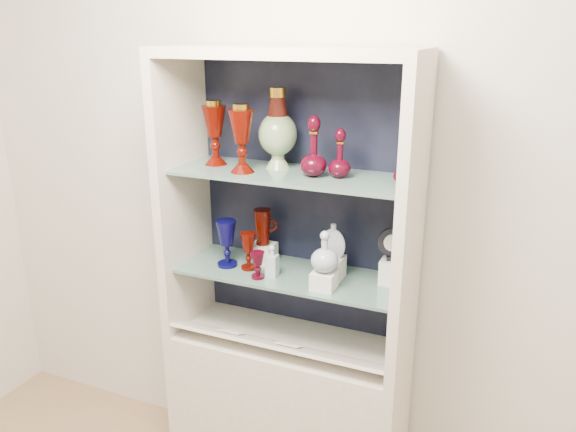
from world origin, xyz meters
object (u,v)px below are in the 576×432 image
at_px(cobalt_goblet, 227,243).
at_px(ruby_goblet_small, 258,265).
at_px(flat_flask, 333,240).
at_px(ruby_decanter_b, 340,152).
at_px(enamel_urn, 278,129).
at_px(pedestal_lamp_right, 242,139).
at_px(ruby_goblet_tall, 248,251).
at_px(ruby_decanter_a, 314,143).
at_px(ruby_pitcher, 263,227).
at_px(clear_square_bottle, 272,261).
at_px(clear_round_decanter, 325,253).
at_px(lidded_bowl, 404,173).
at_px(pedestal_lamp_left, 215,133).
at_px(cameo_medallion, 392,244).

bearing_deg(cobalt_goblet, ruby_goblet_small, -19.95).
bearing_deg(flat_flask, ruby_decanter_b, -26.95).
bearing_deg(enamel_urn, cobalt_goblet, -152.95).
bearing_deg(pedestal_lamp_right, ruby_decanter_b, 9.94).
distance_m(ruby_goblet_tall, ruby_goblet_small, 0.11).
xyz_separation_m(ruby_decanter_a, ruby_pitcher, (-0.25, 0.08, -0.39)).
height_order(clear_square_bottle, clear_round_decanter, clear_round_decanter).
height_order(ruby_decanter_b, ruby_goblet_tall, ruby_decanter_b).
distance_m(lidded_bowl, ruby_goblet_small, 0.68).
xyz_separation_m(pedestal_lamp_left, clear_square_bottle, (0.29, -0.08, -0.48)).
distance_m(cobalt_goblet, clear_round_decanter, 0.46).
bearing_deg(pedestal_lamp_right, clear_square_bottle, -2.10).
bearing_deg(clear_round_decanter, cobalt_goblet, 173.44).
relative_size(enamel_urn, ruby_pitcher, 2.06).
xyz_separation_m(ruby_decanter_b, clear_square_bottle, (-0.25, -0.07, -0.45)).
bearing_deg(clear_square_bottle, ruby_pitcher, 128.75).
distance_m(flat_flask, clear_round_decanter, 0.11).
height_order(enamel_urn, ruby_decanter_a, enamel_urn).
xyz_separation_m(lidded_bowl, ruby_goblet_small, (-0.54, -0.10, -0.41)).
bearing_deg(lidded_bowl, ruby_decanter_b, 179.14).
distance_m(pedestal_lamp_right, flat_flask, 0.53).
relative_size(cobalt_goblet, flat_flask, 1.40).
xyz_separation_m(cobalt_goblet, clear_round_decanter, (0.45, -0.05, 0.05)).
bearing_deg(ruby_decanter_a, ruby_decanter_b, 12.10).
bearing_deg(enamel_urn, flat_flask, -9.30).
xyz_separation_m(ruby_decanter_a, ruby_goblet_tall, (-0.27, -0.02, -0.47)).
relative_size(pedestal_lamp_left, cobalt_goblet, 1.30).
height_order(pedestal_lamp_left, clear_square_bottle, pedestal_lamp_left).
height_order(pedestal_lamp_right, cameo_medallion, pedestal_lamp_right).
relative_size(ruby_goblet_tall, ruby_pitcher, 1.03).
relative_size(ruby_decanter_a, ruby_decanter_b, 1.31).
height_order(flat_flask, clear_round_decanter, flat_flask).
distance_m(pedestal_lamp_right, cobalt_goblet, 0.46).
bearing_deg(enamel_urn, ruby_goblet_small, -96.63).
relative_size(pedestal_lamp_left, ruby_pitcher, 1.70).
bearing_deg(ruby_pitcher, ruby_goblet_tall, -123.95).
relative_size(pedestal_lamp_right, clear_square_bottle, 1.98).
relative_size(pedestal_lamp_right, ruby_decanter_b, 1.34).
relative_size(ruby_pitcher, clear_square_bottle, 1.15).
distance_m(clear_square_bottle, cameo_medallion, 0.48).
height_order(clear_square_bottle, flat_flask, flat_flask).
height_order(ruby_decanter_a, lidded_bowl, ruby_decanter_a).
relative_size(ruby_decanter_a, ruby_pitcher, 1.68).
bearing_deg(enamel_urn, ruby_decanter_a, -22.57).
height_order(cobalt_goblet, ruby_goblet_tall, cobalt_goblet).
distance_m(ruby_decanter_a, clear_round_decanter, 0.41).
bearing_deg(pedestal_lamp_right, clear_round_decanter, -4.89).
height_order(pedestal_lamp_left, ruby_goblet_small, pedestal_lamp_left).
xyz_separation_m(ruby_decanter_a, lidded_bowl, (0.34, 0.02, -0.09)).
height_order(ruby_goblet_small, clear_round_decanter, clear_round_decanter).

